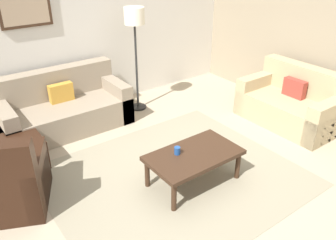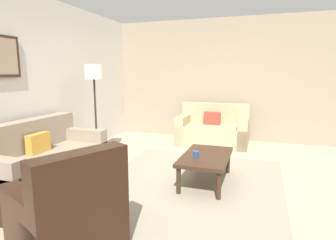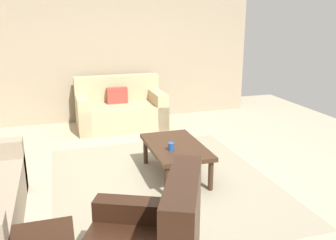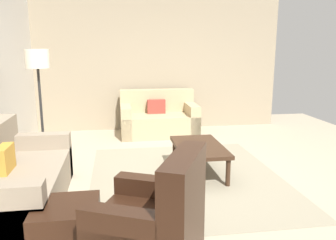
{
  "view_description": "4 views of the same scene",
  "coord_description": "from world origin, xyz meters",
  "px_view_note": "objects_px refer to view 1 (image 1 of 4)",
  "views": [
    {
      "loc": [
        -2.13,
        -2.77,
        2.63
      ],
      "look_at": [
        0.03,
        0.16,
        0.73
      ],
      "focal_mm": 37.05,
      "sensor_mm": 36.0,
      "label": 1
    },
    {
      "loc": [
        -3.63,
        -0.92,
        1.56
      ],
      "look_at": [
        0.22,
        0.39,
        0.87
      ],
      "focal_mm": 29.65,
      "sensor_mm": 36.0,
      "label": 2
    },
    {
      "loc": [
        -3.85,
        1.12,
        1.94
      ],
      "look_at": [
        -0.12,
        -0.03,
        0.81
      ],
      "focal_mm": 39.1,
      "sensor_mm": 36.0,
      "label": 3
    },
    {
      "loc": [
        -4.26,
        0.9,
        1.74
      ],
      "look_at": [
        0.3,
        0.2,
        0.75
      ],
      "focal_mm": 36.36,
      "sensor_mm": 36.0,
      "label": 4
    }
  ],
  "objects_px": {
    "couch_loveseat": "(293,104)",
    "cup": "(177,151)",
    "lamp_standing": "(135,27)",
    "coffee_table": "(194,157)",
    "ottoman": "(20,153)",
    "framed_artwork": "(24,7)",
    "armchair_leather": "(5,186)",
    "couch_main": "(63,109)"
  },
  "relations": [
    {
      "from": "couch_loveseat",
      "to": "cup",
      "type": "height_order",
      "value": "couch_loveseat"
    },
    {
      "from": "couch_loveseat",
      "to": "lamp_standing",
      "type": "height_order",
      "value": "lamp_standing"
    },
    {
      "from": "couch_loveseat",
      "to": "coffee_table",
      "type": "xyz_separation_m",
      "value": [
        -2.31,
        -0.28,
        0.06
      ]
    },
    {
      "from": "coffee_table",
      "to": "cup",
      "type": "bearing_deg",
      "value": 146.68
    },
    {
      "from": "ottoman",
      "to": "framed_artwork",
      "type": "distance_m",
      "value": 2.07
    },
    {
      "from": "armchair_leather",
      "to": "framed_artwork",
      "type": "xyz_separation_m",
      "value": [
        1.03,
        1.9,
        1.48
      ]
    },
    {
      "from": "ottoman",
      "to": "coffee_table",
      "type": "bearing_deg",
      "value": -45.0
    },
    {
      "from": "couch_loveseat",
      "to": "cup",
      "type": "distance_m",
      "value": 2.49
    },
    {
      "from": "armchair_leather",
      "to": "ottoman",
      "type": "xyz_separation_m",
      "value": [
        0.35,
        0.75,
        -0.11
      ]
    },
    {
      "from": "couch_main",
      "to": "lamp_standing",
      "type": "xyz_separation_m",
      "value": [
        1.29,
        -0.12,
        1.11
      ]
    },
    {
      "from": "ottoman",
      "to": "coffee_table",
      "type": "xyz_separation_m",
      "value": [
        1.57,
        -1.57,
        0.16
      ]
    },
    {
      "from": "couch_main",
      "to": "armchair_leather",
      "type": "bearing_deg",
      "value": -129.28
    },
    {
      "from": "couch_main",
      "to": "couch_loveseat",
      "type": "height_order",
      "value": "same"
    },
    {
      "from": "armchair_leather",
      "to": "coffee_table",
      "type": "distance_m",
      "value": 2.09
    },
    {
      "from": "ottoman",
      "to": "cup",
      "type": "xyz_separation_m",
      "value": [
        1.41,
        -1.47,
        0.26
      ]
    },
    {
      "from": "lamp_standing",
      "to": "armchair_leather",
      "type": "bearing_deg",
      "value": -151.56
    },
    {
      "from": "couch_loveseat",
      "to": "ottoman",
      "type": "bearing_deg",
      "value": 161.61
    },
    {
      "from": "couch_loveseat",
      "to": "coffee_table",
      "type": "relative_size",
      "value": 1.38
    },
    {
      "from": "couch_loveseat",
      "to": "coffee_table",
      "type": "bearing_deg",
      "value": -173.04
    },
    {
      "from": "couch_main",
      "to": "lamp_standing",
      "type": "relative_size",
      "value": 1.11
    },
    {
      "from": "couch_main",
      "to": "ottoman",
      "type": "height_order",
      "value": "couch_main"
    },
    {
      "from": "armchair_leather",
      "to": "cup",
      "type": "distance_m",
      "value": 1.9
    },
    {
      "from": "couch_loveseat",
      "to": "lamp_standing",
      "type": "xyz_separation_m",
      "value": [
        -1.74,
        1.89,
        1.11
      ]
    },
    {
      "from": "cup",
      "to": "couch_main",
      "type": "bearing_deg",
      "value": 104.08
    },
    {
      "from": "couch_main",
      "to": "framed_artwork",
      "type": "xyz_separation_m",
      "value": [
        -0.18,
        0.42,
        1.49
      ]
    },
    {
      "from": "cup",
      "to": "framed_artwork",
      "type": "bearing_deg",
      "value": 105.54
    },
    {
      "from": "framed_artwork",
      "to": "couch_main",
      "type": "bearing_deg",
      "value": -67.2
    },
    {
      "from": "couch_loveseat",
      "to": "framed_artwork",
      "type": "xyz_separation_m",
      "value": [
        -3.2,
        2.44,
        1.49
      ]
    },
    {
      "from": "couch_main",
      "to": "coffee_table",
      "type": "bearing_deg",
      "value": -72.75
    },
    {
      "from": "couch_main",
      "to": "framed_artwork",
      "type": "relative_size",
      "value": 2.6
    },
    {
      "from": "cup",
      "to": "framed_artwork",
      "type": "xyz_separation_m",
      "value": [
        -0.73,
        2.61,
        1.33
      ]
    },
    {
      "from": "cup",
      "to": "framed_artwork",
      "type": "distance_m",
      "value": 3.02
    },
    {
      "from": "couch_loveseat",
      "to": "ottoman",
      "type": "height_order",
      "value": "couch_loveseat"
    },
    {
      "from": "armchair_leather",
      "to": "ottoman",
      "type": "relative_size",
      "value": 1.9
    },
    {
      "from": "couch_loveseat",
      "to": "armchair_leather",
      "type": "bearing_deg",
      "value": 172.73
    },
    {
      "from": "cup",
      "to": "armchair_leather",
      "type": "bearing_deg",
      "value": 157.87
    },
    {
      "from": "couch_loveseat",
      "to": "cup",
      "type": "relative_size",
      "value": 16.78
    },
    {
      "from": "armchair_leather",
      "to": "ottoman",
      "type": "bearing_deg",
      "value": 65.23
    },
    {
      "from": "coffee_table",
      "to": "cup",
      "type": "relative_size",
      "value": 12.18
    },
    {
      "from": "ottoman",
      "to": "cup",
      "type": "bearing_deg",
      "value": -46.12
    },
    {
      "from": "couch_loveseat",
      "to": "couch_main",
      "type": "bearing_deg",
      "value": 146.32
    },
    {
      "from": "cup",
      "to": "coffee_table",
      "type": "bearing_deg",
      "value": -33.32
    }
  ]
}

